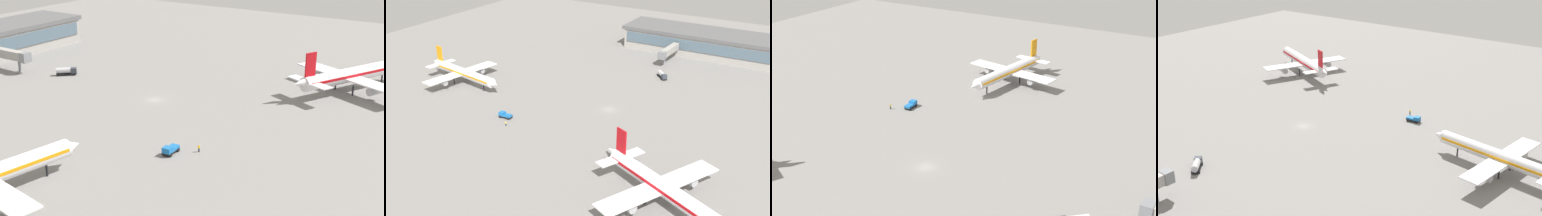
{
  "view_description": "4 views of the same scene",
  "coord_description": "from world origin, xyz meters",
  "views": [
    {
      "loc": [
        112.57,
        84.34,
        48.46
      ],
      "look_at": [
        14.03,
        21.06,
        5.99
      ],
      "focal_mm": 50.61,
      "sensor_mm": 36.0,
      "label": 1
    },
    {
      "loc": [
        -69.55,
        136.9,
        70.17
      ],
      "look_at": [
        6.36,
        10.38,
        3.1
      ],
      "focal_mm": 45.72,
      "sensor_mm": 36.0,
      "label": 2
    },
    {
      "loc": [
        -82.73,
        -59.54,
        60.14
      ],
      "look_at": [
        23.47,
        3.29,
        5.66
      ],
      "focal_mm": 46.31,
      "sensor_mm": 36.0,
      "label": 3
    },
    {
      "loc": [
        94.4,
        -104.94,
        62.11
      ],
      "look_at": [
        12.87,
        7.46,
        6.73
      ],
      "focal_mm": 45.27,
      "sensor_mm": 36.0,
      "label": 4
    }
  ],
  "objects": [
    {
      "name": "ground",
      "position": [
        0.0,
        0.0,
        0.0
      ],
      "size": [
        288.0,
        288.0,
        0.0
      ],
      "primitive_type": "plane",
      "color": "gray"
    },
    {
      "name": "jet_bridge",
      "position": [
        1.11,
        -56.97,
        5.13
      ],
      "size": [
        3.21,
        17.61,
        6.74
      ],
      "rotation": [
        0.0,
        0.0,
        1.55
      ],
      "color": "#9E9993",
      "rests_on": "ground"
    },
    {
      "name": "airplane_taxiing",
      "position": [
        -36.58,
        42.6,
        4.91
      ],
      "size": [
        41.54,
        34.49,
        13.5
      ],
      "rotation": [
        0.0,
        0.0,
        2.7
      ],
      "color": "white",
      "rests_on": "ground"
    },
    {
      "name": "pushback_tractor",
      "position": [
        26.73,
        23.69,
        0.97
      ],
      "size": [
        4.51,
        2.44,
        1.9
      ],
      "rotation": [
        0.0,
        0.0,
        0.06
      ],
      "color": "black",
      "rests_on": "ground"
    },
    {
      "name": "ground_crew_worker",
      "position": [
        22.6,
        28.33,
        0.85
      ],
      "size": [
        0.57,
        0.44,
        1.67
      ],
      "rotation": [
        0.0,
        0.0,
        4.53
      ],
      "color": "#1E2338",
      "rests_on": "ground"
    },
    {
      "name": "fuel_truck",
      "position": [
        -4.1,
        -37.72,
        1.39
      ],
      "size": [
        5.66,
        5.93,
        2.5
      ],
      "rotation": [
        0.0,
        0.0,
        2.31
      ],
      "color": "black",
      "rests_on": "ground"
    },
    {
      "name": "airplane_at_gate",
      "position": [
        60.16,
        7.32,
        4.41
      ],
      "size": [
        39.68,
        32.16,
        12.12
      ],
      "rotation": [
        0.0,
        0.0,
        2.97
      ],
      "color": "white",
      "rests_on": "ground"
    },
    {
      "name": "terminal_building",
      "position": [
        -6.96,
        -77.94,
        5.27
      ],
      "size": [
        71.19,
        21.76,
        10.35
      ],
      "color": "#9E9993",
      "rests_on": "ground"
    }
  ]
}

